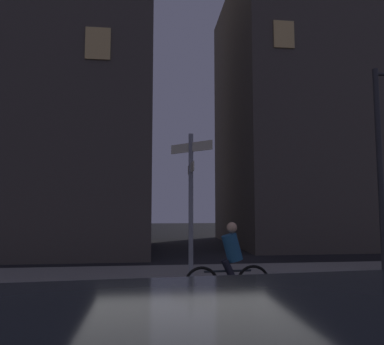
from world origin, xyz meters
name	(u,v)px	position (x,y,z in m)	size (l,w,h in m)	color
sidewalk_kerb	(168,275)	(0.00, 5.84, 0.07)	(40.00, 2.61, 0.14)	gray
signpost	(191,193)	(0.53, 4.89, 2.29)	(0.97, 1.20, 3.67)	gray
street_lamp	(384,150)	(6.20, 5.34, 3.57)	(1.32, 0.28, 5.83)	#2D2D30
cyclist	(230,264)	(1.16, 3.18, 0.75)	(1.82, 0.34, 1.61)	black
building_left_block	(28,33)	(-6.45, 13.28, 10.28)	(12.01, 9.19, 20.55)	#4C443D
building_right_block	(351,117)	(10.67, 14.53, 6.95)	(13.93, 9.06, 13.90)	#4C443D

